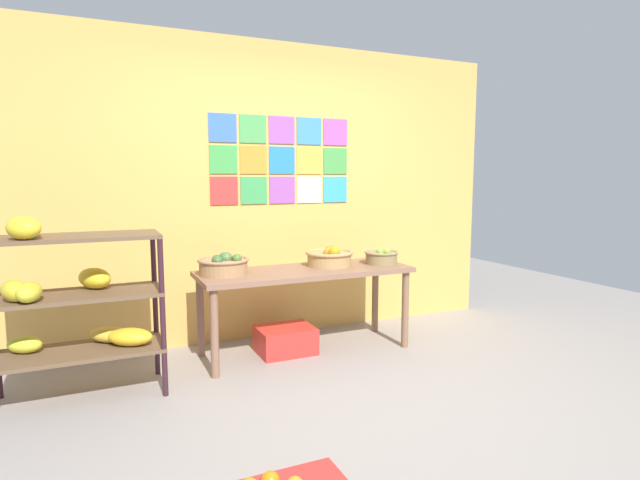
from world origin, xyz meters
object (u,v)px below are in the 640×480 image
object	(u,v)px
banana_shelf_unit	(72,295)
fruit_basket_back_right	(224,265)
display_table	(305,279)
produce_crate_under_table	(285,340)
fruit_basket_right	(329,257)
fruit_basket_left	(381,257)

from	to	relation	value
banana_shelf_unit	fruit_basket_back_right	distance (m)	1.08
display_table	produce_crate_under_table	distance (m)	0.53
fruit_basket_right	fruit_basket_left	size ratio (longest dim) A/B	1.37
fruit_basket_right	fruit_basket_back_right	world-z (taller)	fruit_basket_right
fruit_basket_back_right	banana_shelf_unit	bearing A→B (deg)	-165.98
display_table	fruit_basket_right	world-z (taller)	fruit_basket_right
fruit_basket_left	fruit_basket_back_right	xyz separation A→B (m)	(-1.36, 0.08, 0.01)
fruit_basket_right	fruit_basket_left	xyz separation A→B (m)	(0.45, -0.09, -0.02)
banana_shelf_unit	fruit_basket_left	distance (m)	2.42
display_table	fruit_basket_back_right	distance (m)	0.68
fruit_basket_back_right	fruit_basket_right	bearing A→B (deg)	1.06
fruit_basket_left	fruit_basket_back_right	distance (m)	1.37
display_table	fruit_basket_right	size ratio (longest dim) A/B	4.32
banana_shelf_unit	fruit_basket_back_right	bearing A→B (deg)	14.02
fruit_basket_left	produce_crate_under_table	size ratio (longest dim) A/B	0.65
fruit_basket_left	produce_crate_under_table	distance (m)	1.08
fruit_basket_right	produce_crate_under_table	world-z (taller)	fruit_basket_right
produce_crate_under_table	fruit_basket_right	bearing A→B (deg)	3.70
banana_shelf_unit	display_table	world-z (taller)	banana_shelf_unit
fruit_basket_left	banana_shelf_unit	bearing A→B (deg)	-175.60
fruit_basket_right	display_table	bearing A→B (deg)	-166.32
fruit_basket_left	fruit_basket_back_right	world-z (taller)	fruit_basket_back_right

